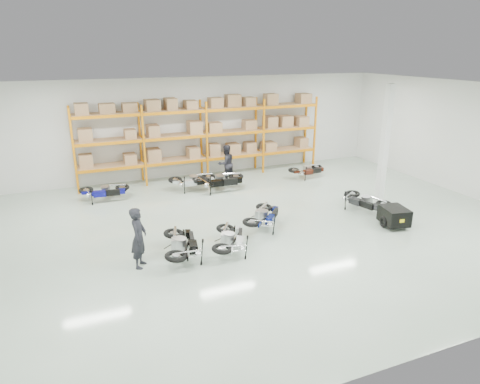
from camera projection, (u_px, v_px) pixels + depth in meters
name	position (u px, v px, depth m)	size (l,w,h in m)	color
room	(265.00, 162.00, 13.70)	(18.00, 18.00, 18.00)	#A9BCAC
pallet_rack	(204.00, 128.00, 19.35)	(11.28, 0.98, 3.62)	orange
structural_column	(384.00, 145.00, 16.01)	(0.25, 0.25, 4.50)	white
moto_blue_centre	(264.00, 213.00, 14.15)	(0.77, 1.73, 1.06)	#081251
moto_silver_left	(231.00, 235.00, 12.45)	(0.75, 1.69, 1.03)	silver
moto_black_far_left	(183.00, 241.00, 12.05)	(0.80, 1.80, 1.10)	black
moto_touring_right	(364.00, 198.00, 15.62)	(0.75, 1.69, 1.03)	black
trailer	(394.00, 216.00, 14.26)	(0.92, 1.64, 0.67)	black
moto_back_a	(104.00, 188.00, 16.72)	(0.73, 1.65, 1.01)	navy
moto_back_b	(193.00, 178.00, 18.01)	(0.77, 1.74, 1.07)	#B2B7BC
moto_back_c	(219.00, 177.00, 17.86)	(0.85, 1.91, 1.17)	black
moto_back_d	(308.00, 168.00, 19.71)	(0.69, 1.55, 0.95)	#43170D
person_left	(139.00, 238.00, 11.50)	(0.62, 0.41, 1.71)	black
person_back	(226.00, 164.00, 18.97)	(0.82, 0.64, 1.68)	black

